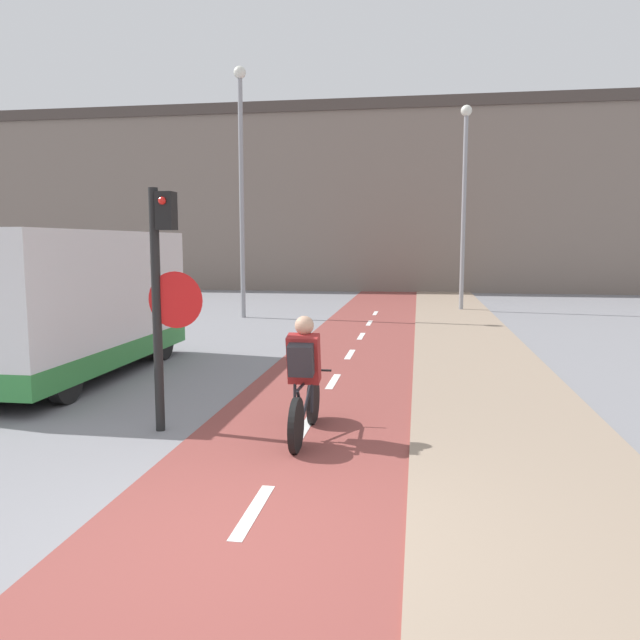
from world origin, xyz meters
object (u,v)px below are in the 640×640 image
object	(u,v)px
traffic_light_pole	(163,282)
van	(68,306)
cyclist_near	(304,380)
street_lamp_far	(241,168)
street_lamp_sidewalk	(464,187)

from	to	relation	value
traffic_light_pole	van	size ratio (longest dim) A/B	0.55
cyclist_near	van	distance (m)	5.33
traffic_light_pole	van	bearing A→B (deg)	136.54
cyclist_near	traffic_light_pole	bearing A→B (deg)	178.13
street_lamp_far	van	bearing A→B (deg)	-93.72
street_lamp_far	van	xyz separation A→B (m)	(-0.56, -8.64, -3.25)
street_lamp_far	street_lamp_sidewalk	bearing A→B (deg)	23.92
street_lamp_far	cyclist_near	world-z (taller)	street_lamp_far
street_lamp_sidewalk	cyclist_near	bearing A→B (deg)	-100.68
street_lamp_sidewalk	cyclist_near	xyz separation A→B (m)	(-2.71, -14.35, -3.39)
street_lamp_far	cyclist_near	distance (m)	12.64
traffic_light_pole	cyclist_near	distance (m)	2.03
street_lamp_sidewalk	street_lamp_far	bearing A→B (deg)	-156.08
street_lamp_sidewalk	traffic_light_pole	bearing A→B (deg)	-107.12
cyclist_near	van	bearing A→B (deg)	148.81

